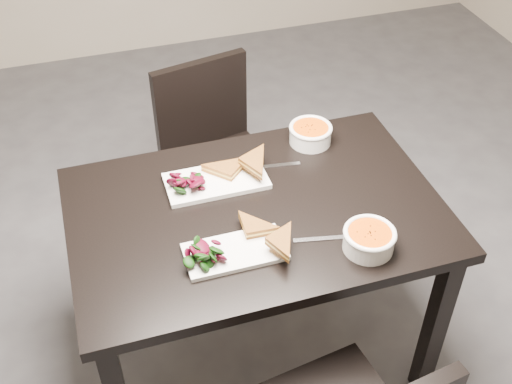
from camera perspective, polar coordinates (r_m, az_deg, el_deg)
The scene contains 13 objects.
ground at distance 2.69m, azimuth -1.15°, elevation -12.03°, with size 5.00×5.00×0.00m, color #47474C.
table at distance 2.14m, azimuth -0.00°, elevation -3.43°, with size 1.20×0.80×0.75m.
chair_far at distance 2.77m, azimuth -3.69°, elevation 3.86°, with size 0.50×0.50×0.85m.
plate_near at distance 1.93m, azimuth -1.88°, elevation -5.33°, with size 0.30×0.15×0.02m, color white.
sandwich_near at distance 1.93m, azimuth -0.16°, elevation -3.94°, with size 0.15×0.11×0.05m, color #985C1F, non-canonical shape.
salad_near at distance 1.89m, azimuth -4.82°, elevation -5.37°, with size 0.09×0.08×0.04m, color black, non-canonical shape.
soup_bowl_near at distance 1.95m, azimuth 10.00°, elevation -4.10°, with size 0.16×0.16×0.07m.
cutlery_near at distance 1.98m, azimuth 5.89°, elevation -4.14°, with size 0.18×0.02×0.00m, color silver.
plate_far at distance 2.17m, azimuth -3.54°, elevation 0.98°, with size 0.34×0.17×0.02m, color white.
sandwich_far at distance 2.15m, azimuth -1.80°, elevation 1.81°, with size 0.17×0.13×0.06m, color #985C1F, non-canonical shape.
salad_far at distance 2.14m, azimuth -6.17°, elevation 1.12°, with size 0.11×0.10×0.05m, color black, non-canonical shape.
soup_bowl_far at distance 2.34m, azimuth 4.85°, elevation 5.23°, with size 0.16×0.16×0.07m.
cutlery_far at distance 2.24m, azimuth 1.68°, elevation 2.34°, with size 0.18×0.02×0.00m, color silver.
Camera 1 is at (-0.44, -1.57, 2.14)m, focal length 45.12 mm.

